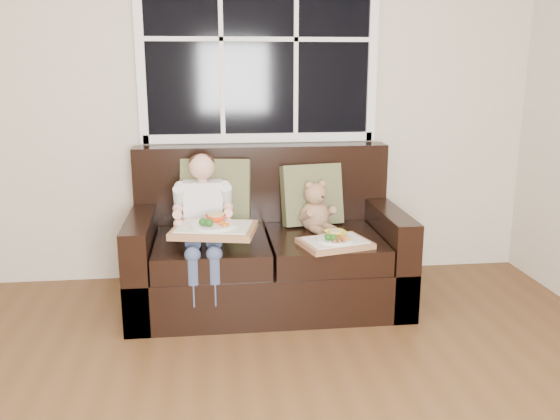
{
  "coord_description": "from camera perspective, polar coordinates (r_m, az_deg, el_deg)",
  "views": [
    {
      "loc": [
        -0.01,
        -1.6,
        1.5
      ],
      "look_at": [
        0.4,
        1.85,
        0.63
      ],
      "focal_mm": 38.0,
      "sensor_mm": 36.0,
      "label": 1
    }
  ],
  "objects": [
    {
      "name": "tray_left",
      "position": [
        3.42,
        -6.35,
        -1.72
      ],
      "size": [
        0.53,
        0.44,
        0.11
      ],
      "rotation": [
        0.0,
        0.0,
        -0.21
      ],
      "color": "#AC714D",
      "rests_on": "child"
    },
    {
      "name": "pillow_right",
      "position": [
        3.92,
        3.07,
        1.48
      ],
      "size": [
        0.42,
        0.25,
        0.41
      ],
      "rotation": [
        -0.21,
        0.0,
        0.17
      ],
      "color": "#676A42",
      "rests_on": "loveseat"
    },
    {
      "name": "room_walls",
      "position": [
        1.61,
        -6.58,
        17.29
      ],
      "size": [
        4.52,
        5.02,
        2.71
      ],
      "color": "beige",
      "rests_on": "ground"
    },
    {
      "name": "window_back",
      "position": [
        4.1,
        -2.07,
        16.11
      ],
      "size": [
        1.62,
        0.04,
        1.37
      ],
      "color": "black",
      "rests_on": "room_walls"
    },
    {
      "name": "pillow_left",
      "position": [
        3.86,
        -6.2,
        1.57
      ],
      "size": [
        0.47,
        0.26,
        0.46
      ],
      "rotation": [
        -0.21,
        0.0,
        -0.14
      ],
      "color": "#676A42",
      "rests_on": "loveseat"
    },
    {
      "name": "tray_right",
      "position": [
        3.5,
        5.31,
        -3.02
      ],
      "size": [
        0.45,
        0.39,
        0.09
      ],
      "rotation": [
        0.0,
        0.0,
        0.26
      ],
      "color": "#AC714D",
      "rests_on": "loveseat"
    },
    {
      "name": "loveseat",
      "position": [
        3.83,
        -1.32,
        -4.12
      ],
      "size": [
        1.7,
        0.92,
        0.96
      ],
      "color": "black",
      "rests_on": "ground"
    },
    {
      "name": "child",
      "position": [
        3.61,
        -7.42,
        -0.09
      ],
      "size": [
        0.35,
        0.58,
        0.79
      ],
      "color": "silver",
      "rests_on": "loveseat"
    },
    {
      "name": "teddy_bear",
      "position": [
        3.81,
        3.39,
        0.03
      ],
      "size": [
        0.24,
        0.28,
        0.33
      ],
      "rotation": [
        0.0,
        0.0,
        0.38
      ],
      "color": "#9A7451",
      "rests_on": "loveseat"
    }
  ]
}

